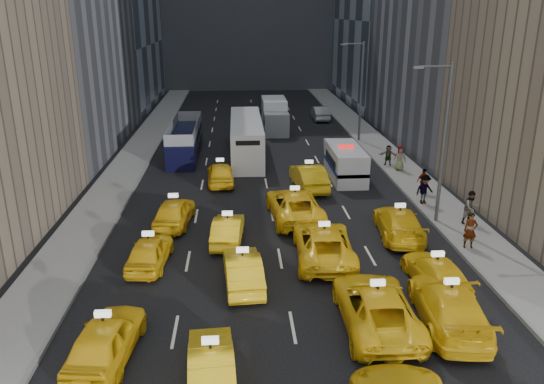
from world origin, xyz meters
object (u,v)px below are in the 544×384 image
Objects in this scene: nypd_van at (345,163)px; box_truck at (275,116)px; double_decker at (185,139)px; pedestrian_0 at (470,230)px; city_bus at (246,138)px.

nypd_van is 16.84m from box_truck.
double_decker reaches higher than pedestrian_0.
city_bus reaches higher than nypd_van.
box_truck is 29.94m from pedestrian_0.
double_decker is 0.81× the size of city_bus.
city_bus is at bearing 125.63° from pedestrian_0.
box_truck is (3.06, 9.63, 0.00)m from city_bus.
pedestrian_0 is (15.93, -19.69, -0.31)m from double_decker.
pedestrian_0 is at bearing -53.63° from city_bus.
nypd_van is at bearing 113.30° from pedestrian_0.
nypd_van is at bearing -80.98° from box_truck.
city_bus is at bearing -8.20° from double_decker.
box_truck reaches higher than double_decker.
double_decker reaches higher than nypd_van.
city_bus is 22.12m from pedestrian_0.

